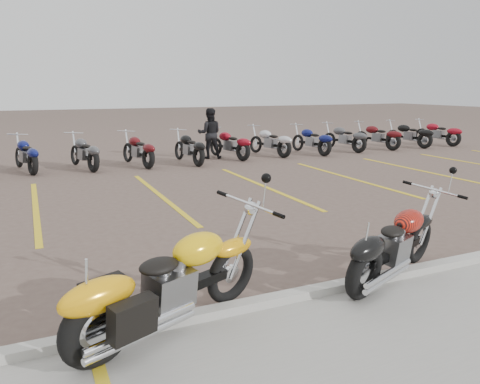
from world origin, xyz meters
The scene contains 7 objects.
ground centered at (0.00, 0.00, 0.00)m, with size 100.00×100.00×0.00m, color brown.
curb centered at (0.00, -2.00, 0.06)m, with size 60.00×0.18×0.12m, color #ADAAA3.
parking_stripes centered at (0.00, 4.00, 0.00)m, with size 38.00×5.50×0.01m, color gold, non-canonical shape.
yellow_cruiser centered at (-1.56, -2.09, 0.51)m, with size 2.33×1.11×1.02m.
flame_cruiser centered at (1.45, -1.99, 0.46)m, with size 2.12×0.98×0.92m.
person_b centered at (3.14, 9.11, 0.89)m, with size 0.86×0.67×1.77m, color black.
bg_bike_row centered at (2.90, 8.56, 0.55)m, with size 22.48×2.09×1.10m.
Camera 1 is at (-2.68, -6.44, 2.50)m, focal length 35.00 mm.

